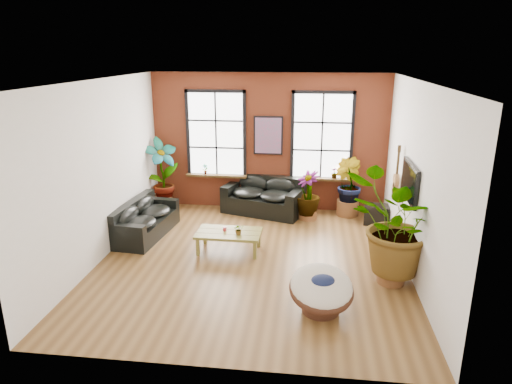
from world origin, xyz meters
The scene contains 19 objects.
room centered at (0.00, 0.15, 1.75)m, with size 6.04×6.54×3.54m.
sofa_back centered at (-0.07, 2.88, 0.41)m, with size 2.19×1.51×0.92m.
sofa_left centered at (-2.60, 1.02, 0.35)m, with size 1.02×2.05×0.78m.
coffee_table centered at (-0.54, 0.40, 0.38)m, with size 1.34×0.78×0.51m.
papasan_chair centered at (1.32, -1.71, 0.40)m, with size 1.22×1.23×0.77m.
poster centered at (0.00, 3.18, 1.95)m, with size 0.74×0.06×0.98m.
tv_wall_unit centered at (2.93, 0.60, 1.54)m, with size 0.13×1.86×1.20m.
media_box centered at (2.70, 2.39, 0.23)m, with size 0.61×0.53×0.46m.
pot_back_left centered at (-2.73, 2.76, 0.19)m, with size 0.63×0.63×0.38m.
pot_back_right centered at (2.06, 2.91, 0.20)m, with size 0.71×0.71×0.40m.
pot_right_wall centered at (2.60, -0.58, 0.18)m, with size 0.64×0.64×0.36m.
pot_mid centered at (1.05, 2.51, 0.17)m, with size 0.51×0.51×0.34m.
floor_plant_back_left centered at (-2.69, 2.73, 1.03)m, with size 0.93×0.63×1.76m, color #204913.
floor_plant_back_right centered at (2.03, 2.94, 0.81)m, with size 0.73×0.59×1.33m, color #204913.
floor_plant_right_wall centered at (2.61, -0.58, 1.09)m, with size 1.67×1.45×1.86m, color #204913.
floor_plant_mid centered at (1.05, 2.47, 0.68)m, with size 0.61×0.61×1.09m, color #204913.
table_plant centered at (-0.32, 0.29, 0.54)m, with size 0.20×0.18×0.22m, color #204913.
sill_plant_left centered at (-1.65, 3.13, 1.04)m, with size 0.14×0.10×0.27m, color #204913.
sill_plant_right centered at (1.70, 3.13, 1.04)m, with size 0.15×0.15×0.27m, color #204913.
Camera 1 is at (1.07, -8.21, 4.02)m, focal length 32.00 mm.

